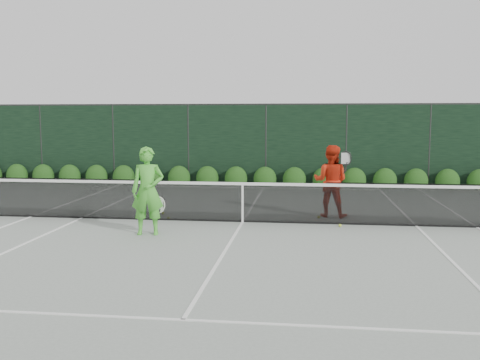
# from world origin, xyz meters

# --- Properties ---
(ground) EXTENTS (80.00, 80.00, 0.00)m
(ground) POSITION_xyz_m (0.00, 0.00, 0.00)
(ground) COLOR gray
(ground) RESTS_ON ground
(tennis_net) EXTENTS (12.90, 0.10, 1.07)m
(tennis_net) POSITION_xyz_m (-0.02, 0.00, 0.53)
(tennis_net) COLOR #10301E
(tennis_net) RESTS_ON ground
(player_woman) EXTENTS (0.77, 0.57, 1.92)m
(player_woman) POSITION_xyz_m (-1.88, -1.60, 0.96)
(player_woman) COLOR green
(player_woman) RESTS_ON ground
(player_man) EXTENTS (1.03, 0.89, 1.84)m
(player_man) POSITION_xyz_m (2.15, 1.02, 0.92)
(player_man) COLOR red
(player_man) RESTS_ON ground
(court_lines) EXTENTS (11.03, 23.83, 0.01)m
(court_lines) POSITION_xyz_m (0.00, 0.00, 0.01)
(court_lines) COLOR white
(court_lines) RESTS_ON ground
(windscreen_fence) EXTENTS (32.00, 21.07, 3.06)m
(windscreen_fence) POSITION_xyz_m (0.00, -2.71, 1.51)
(windscreen_fence) COLOR black
(windscreen_fence) RESTS_ON ground
(hedge_row) EXTENTS (31.66, 0.65, 0.94)m
(hedge_row) POSITION_xyz_m (-0.00, 7.15, 0.23)
(hedge_row) COLOR #18370F
(hedge_row) RESTS_ON ground
(tennis_balls) EXTENTS (4.61, 1.14, 0.07)m
(tennis_balls) POSITION_xyz_m (0.02, 0.33, 0.03)
(tennis_balls) COLOR #CBDD31
(tennis_balls) RESTS_ON ground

